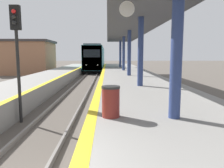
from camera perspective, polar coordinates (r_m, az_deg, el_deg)
The scene contains 5 objects.
train at distance 38.87m, azimuth -4.32°, elevation 6.81°, with size 2.76×19.08×4.23m.
signal_near at distance 9.12m, azimuth -23.65°, elevation 10.00°, with size 0.36×0.31×4.48m.
station_canopy at distance 18.31m, azimuth 4.57°, elevation 13.72°, with size 3.62×31.06×3.90m.
trash_bin at distance 5.96m, azimuth -0.32°, elevation -4.59°, with size 0.50×0.50×0.85m.
station_building at distance 33.53m, azimuth -22.70°, elevation 6.48°, with size 8.92×6.19×4.68m.
Camera 1 is at (2.09, -2.89, 2.64)m, focal length 35.00 mm.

